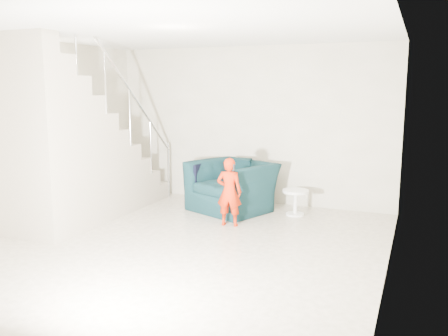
{
  "coord_description": "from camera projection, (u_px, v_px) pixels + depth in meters",
  "views": [
    {
      "loc": [
        2.75,
        -5.05,
        2.0
      ],
      "look_at": [
        0.15,
        1.2,
        0.85
      ],
      "focal_mm": 38.0,
      "sensor_mm": 36.0,
      "label": 1
    }
  ],
  "objects": [
    {
      "name": "floor",
      "position": [
        177.0,
        248.0,
        5.97
      ],
      "size": [
        5.5,
        5.5,
        0.0
      ],
      "primitive_type": "plane",
      "color": "gray",
      "rests_on": "ground"
    },
    {
      "name": "ceiling",
      "position": [
        173.0,
        27.0,
        5.52
      ],
      "size": [
        5.5,
        5.5,
        0.0
      ],
      "primitive_type": "plane",
      "rotation": [
        3.14,
        0.0,
        0.0
      ],
      "color": "silver",
      "rests_on": "back_wall"
    },
    {
      "name": "back_wall",
      "position": [
        250.0,
        125.0,
        8.25
      ],
      "size": [
        5.0,
        0.0,
        5.0
      ],
      "primitive_type": "plane",
      "rotation": [
        1.57,
        0.0,
        0.0
      ],
      "color": "#A59F86",
      "rests_on": "floor"
    },
    {
      "name": "left_wall",
      "position": [
        18.0,
        134.0,
        6.69
      ],
      "size": [
        0.0,
        5.5,
        5.5
      ],
      "primitive_type": "plane",
      "rotation": [
        1.57,
        0.0,
        1.57
      ],
      "color": "#A59F86",
      "rests_on": "floor"
    },
    {
      "name": "right_wall",
      "position": [
        392.0,
        153.0,
        4.8
      ],
      "size": [
        0.0,
        5.5,
        5.5
      ],
      "primitive_type": "plane",
      "rotation": [
        1.57,
        0.0,
        -1.57
      ],
      "color": "#A59F86",
      "rests_on": "floor"
    },
    {
      "name": "armchair",
      "position": [
        232.0,
        186.0,
        7.77
      ],
      "size": [
        1.55,
        1.46,
        0.8
      ],
      "primitive_type": "imported",
      "rotation": [
        0.0,
        0.0,
        -0.39
      ],
      "color": "black",
      "rests_on": "floor"
    },
    {
      "name": "toddler",
      "position": [
        229.0,
        192.0,
        6.89
      ],
      "size": [
        0.4,
        0.29,
        1.01
      ],
      "primitive_type": "imported",
      "rotation": [
        0.0,
        0.0,
        3.28
      ],
      "color": "#A41B05",
      "rests_on": "floor"
    },
    {
      "name": "side_table",
      "position": [
        295.0,
        198.0,
        7.48
      ],
      "size": [
        0.41,
        0.41,
        0.41
      ],
      "color": "white",
      "rests_on": "floor"
    },
    {
      "name": "staircase",
      "position": [
        75.0,
        159.0,
        7.07
      ],
      "size": [
        1.02,
        3.03,
        3.62
      ],
      "color": "#ADA089",
      "rests_on": "floor"
    },
    {
      "name": "cushion",
      "position": [
        241.0,
        169.0,
        8.04
      ],
      "size": [
        0.38,
        0.18,
        0.38
      ],
      "primitive_type": "cube",
      "rotation": [
        0.21,
        0.0,
        0.0
      ],
      "color": "black",
      "rests_on": "armchair"
    },
    {
      "name": "throw",
      "position": [
        201.0,
        179.0,
        7.89
      ],
      "size": [
        0.05,
        0.46,
        0.51
      ],
      "primitive_type": "cube",
      "color": "black",
      "rests_on": "armchair"
    },
    {
      "name": "phone",
      "position": [
        234.0,
        167.0,
        6.76
      ],
      "size": [
        0.03,
        0.05,
        0.1
      ],
      "primitive_type": "cube",
      "rotation": [
        0.0,
        0.0,
        0.21
      ],
      "color": "black",
      "rests_on": "toddler"
    }
  ]
}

